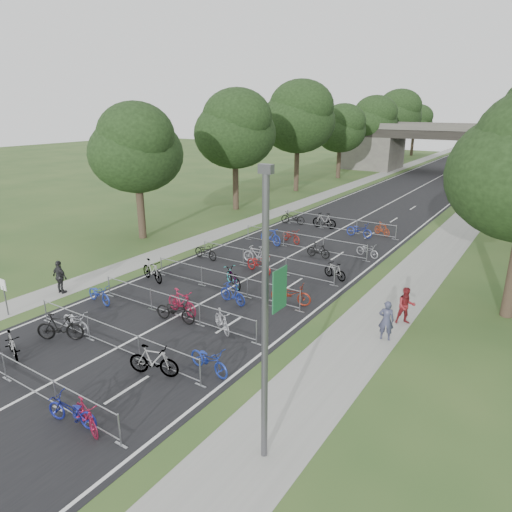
% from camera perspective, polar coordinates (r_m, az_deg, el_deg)
% --- Properties ---
extents(ground, '(200.00, 200.00, 0.00)m').
position_cam_1_polar(ground, '(18.24, -26.28, -15.17)').
color(ground, '#2E4E21').
rests_on(ground, ground).
extents(road, '(11.00, 140.00, 0.01)m').
position_cam_1_polar(road, '(59.39, 19.68, 8.03)').
color(road, black).
rests_on(road, ground).
extents(sidewalk_right, '(3.00, 140.00, 0.01)m').
position_cam_1_polar(sidewalk_right, '(58.04, 27.35, 6.84)').
color(sidewalk_right, gray).
rests_on(sidewalk_right, ground).
extents(sidewalk_left, '(2.00, 140.00, 0.01)m').
position_cam_1_polar(sidewalk_left, '(61.59, 12.87, 8.96)').
color(sidewalk_left, gray).
rests_on(sidewalk_left, ground).
extents(lane_markings, '(0.12, 140.00, 0.00)m').
position_cam_1_polar(lane_markings, '(59.39, 19.67, 8.02)').
color(lane_markings, silver).
rests_on(lane_markings, ground).
extents(overpass_bridge, '(31.00, 8.00, 7.05)m').
position_cam_1_polar(overpass_bridge, '(73.53, 23.00, 12.22)').
color(overpass_bridge, '#4F4B46').
rests_on(overpass_bridge, ground).
extents(lamppost, '(0.61, 0.65, 8.21)m').
position_cam_1_polar(lamppost, '(11.77, 1.26, -7.94)').
color(lamppost, '#4C4C51').
rests_on(lamppost, ground).
extents(park_sign, '(0.45, 0.06, 1.83)m').
position_cam_1_polar(park_sign, '(24.43, -28.98, -3.78)').
color(park_sign, '#4C4C51').
rests_on(park_sign, ground).
extents(tree_left_0, '(6.72, 6.72, 10.25)m').
position_cam_1_polar(tree_left_0, '(34.27, -14.74, 12.68)').
color(tree_left_0, '#33261C').
rests_on(tree_left_0, ground).
extents(tree_left_1, '(7.56, 7.56, 11.53)m').
position_cam_1_polar(tree_left_1, '(43.16, -2.59, 15.35)').
color(tree_left_1, '#33261C').
rests_on(tree_left_1, ground).
extents(tree_left_2, '(8.40, 8.40, 12.81)m').
position_cam_1_polar(tree_left_2, '(53.30, 5.33, 16.72)').
color(tree_left_2, '#33261C').
rests_on(tree_left_2, ground).
extents(tree_left_3, '(6.72, 6.72, 10.25)m').
position_cam_1_polar(tree_left_3, '(64.17, 10.58, 15.29)').
color(tree_left_3, '#33261C').
rests_on(tree_left_3, ground).
extents(tree_left_4, '(7.56, 7.56, 11.53)m').
position_cam_1_polar(tree_left_4, '(75.30, 14.39, 16.06)').
color(tree_left_4, '#33261C').
rests_on(tree_left_4, ground).
extents(tree_left_5, '(8.40, 8.40, 12.81)m').
position_cam_1_polar(tree_left_5, '(86.67, 17.23, 16.59)').
color(tree_left_5, '#33261C').
rests_on(tree_left_5, ground).
extents(tree_left_6, '(6.72, 6.72, 10.25)m').
position_cam_1_polar(tree_left_6, '(98.25, 19.27, 15.55)').
color(tree_left_6, '#33261C').
rests_on(tree_left_6, ground).
extents(barrier_row_0, '(9.70, 0.08, 1.10)m').
position_cam_1_polar(barrier_row_0, '(17.96, -26.53, -13.71)').
color(barrier_row_0, '#96999E').
rests_on(barrier_row_0, ground).
extents(barrier_row_1, '(9.70, 0.08, 1.10)m').
position_cam_1_polar(barrier_row_1, '(19.64, -17.46, -9.72)').
color(barrier_row_1, '#96999E').
rests_on(barrier_row_1, ground).
extents(barrier_row_2, '(9.70, 0.08, 1.10)m').
position_cam_1_polar(barrier_row_2, '(21.78, -10.16, -6.26)').
color(barrier_row_2, '#96999E').
rests_on(barrier_row_2, ground).
extents(barrier_row_3, '(9.70, 0.08, 1.10)m').
position_cam_1_polar(barrier_row_3, '(24.42, -4.05, -3.24)').
color(barrier_row_3, '#96999E').
rests_on(barrier_row_3, ground).
extents(barrier_row_4, '(9.70, 0.08, 1.10)m').
position_cam_1_polar(barrier_row_4, '(27.50, 1.01, -0.70)').
color(barrier_row_4, '#96999E').
rests_on(barrier_row_4, ground).
extents(barrier_row_5, '(9.70, 0.08, 1.10)m').
position_cam_1_polar(barrier_row_5, '(31.63, 5.89, 1.76)').
color(barrier_row_5, '#96999E').
rests_on(barrier_row_5, ground).
extents(barrier_row_6, '(9.70, 0.08, 1.10)m').
position_cam_1_polar(barrier_row_6, '(36.88, 10.26, 3.95)').
color(barrier_row_6, '#96999E').
rests_on(barrier_row_6, ground).
extents(bike_1, '(1.81, 1.05, 1.05)m').
position_cam_1_polar(bike_1, '(20.60, -28.16, -9.85)').
color(bike_1, '#96999E').
rests_on(bike_1, ground).
extents(bike_2, '(1.98, 1.02, 0.99)m').
position_cam_1_polar(bike_2, '(15.95, -22.07, -17.55)').
color(bike_2, navy).
rests_on(bike_2, ground).
extents(bike_3, '(1.78, 0.94, 1.03)m').
position_cam_1_polar(bike_3, '(15.57, -20.45, -18.21)').
color(bike_3, maroon).
rests_on(bike_3, ground).
extents(bike_4, '(2.01, 1.54, 1.21)m').
position_cam_1_polar(bike_4, '(21.15, -23.30, -8.16)').
color(bike_4, black).
rests_on(bike_4, ground).
extents(bike_5, '(1.89, 0.75, 0.97)m').
position_cam_1_polar(bike_5, '(21.69, -21.61, -7.61)').
color(bike_5, '#B9BAC2').
rests_on(bike_5, ground).
extents(bike_6, '(2.07, 1.15, 1.20)m').
position_cam_1_polar(bike_6, '(17.54, -12.68, -12.66)').
color(bike_6, '#96999E').
rests_on(bike_6, ground).
extents(bike_7, '(2.06, 0.97, 1.04)m').
position_cam_1_polar(bike_7, '(17.42, -5.89, -12.79)').
color(bike_7, navy).
rests_on(bike_7, ground).
extents(bike_8, '(1.95, 0.90, 0.99)m').
position_cam_1_polar(bike_8, '(24.29, -19.01, -4.51)').
color(bike_8, '#1D349F').
rests_on(bike_8, ground).
extents(bike_9, '(2.09, 0.86, 1.22)m').
position_cam_1_polar(bike_9, '(22.03, -9.26, -5.73)').
color(bike_9, maroon).
rests_on(bike_9, ground).
extents(bike_10, '(2.17, 1.00, 1.10)m').
position_cam_1_polar(bike_10, '(21.36, -10.04, -6.75)').
color(bike_10, black).
rests_on(bike_10, ground).
extents(bike_11, '(1.67, 1.28, 1.01)m').
position_cam_1_polar(bike_11, '(20.23, -4.27, -8.14)').
color(bike_11, '#96969D').
rests_on(bike_11, ground).
extents(bike_12, '(2.15, 1.09, 1.24)m').
position_cam_1_polar(bike_12, '(26.42, -12.85, -1.81)').
color(bike_12, '#96999E').
rests_on(bike_12, ground).
extents(bike_13, '(2.03, 1.63, 1.03)m').
position_cam_1_polar(bike_13, '(25.04, -2.87, -2.74)').
color(bike_13, '#96999E').
rests_on(bike_13, ground).
extents(bike_14, '(1.85, 0.84, 1.07)m').
position_cam_1_polar(bike_14, '(22.94, -2.94, -4.71)').
color(bike_14, navy).
rests_on(bike_14, ground).
extents(bike_15, '(2.19, 1.15, 1.10)m').
position_cam_1_polar(bike_15, '(22.92, 4.38, -4.73)').
color(bike_15, maroon).
rests_on(bike_15, ground).
extents(bike_16, '(2.04, 0.93, 1.04)m').
position_cam_1_polar(bike_16, '(29.70, -6.31, 0.59)').
color(bike_16, black).
rests_on(bike_16, ground).
extents(bike_17, '(1.90, 0.77, 1.11)m').
position_cam_1_polar(bike_17, '(28.76, 0.06, 0.19)').
color(bike_17, '#919298').
rests_on(bike_17, ground).
extents(bike_18, '(2.25, 1.33, 1.12)m').
position_cam_1_polar(bike_18, '(27.03, 0.37, -1.01)').
color(bike_18, maroon).
rests_on(bike_18, ground).
extents(bike_19, '(1.69, 0.96, 0.98)m').
position_cam_1_polar(bike_19, '(26.48, 9.85, -1.87)').
color(bike_19, '#96999E').
rests_on(bike_19, ground).
extents(bike_20, '(2.17, 1.13, 1.25)m').
position_cam_1_polar(bike_20, '(32.63, 1.82, 2.51)').
color(bike_20, '#1C319B').
rests_on(bike_20, ground).
extents(bike_21, '(2.06, 1.39, 1.02)m').
position_cam_1_polar(bike_21, '(33.20, 4.43, 2.53)').
color(bike_21, maroon).
rests_on(bike_21, ground).
extents(bike_22, '(1.64, 0.47, 0.99)m').
position_cam_1_polar(bike_22, '(30.05, 7.80, 0.69)').
color(bike_22, black).
rests_on(bike_22, ground).
extents(bike_23, '(1.78, 1.01, 0.89)m').
position_cam_1_polar(bike_23, '(30.83, 13.75, 0.68)').
color(bike_23, '#9FA0A6').
rests_on(bike_23, ground).
extents(bike_24, '(2.17, 1.04, 1.09)m').
position_cam_1_polar(bike_24, '(38.50, 4.63, 4.79)').
color(bike_24, black).
rests_on(bike_24, ground).
extents(bike_25, '(2.07, 0.58, 1.24)m').
position_cam_1_polar(bike_25, '(37.47, 8.54, 4.38)').
color(bike_25, '#96999E').
rests_on(bike_25, ground).
extents(bike_26, '(2.15, 0.91, 1.10)m').
position_cam_1_polar(bike_26, '(35.40, 12.79, 3.19)').
color(bike_26, navy).
rests_on(bike_26, ground).
extents(bike_27, '(1.68, 1.23, 1.00)m').
position_cam_1_polar(bike_27, '(36.30, 15.49, 3.26)').
color(bike_27, '#9B3516').
rests_on(bike_27, ground).
extents(pedestrian_a, '(0.73, 0.57, 1.76)m').
position_cam_1_polar(pedestrian_a, '(20.15, 15.97, -7.76)').
color(pedestrian_a, '#35374F').
rests_on(pedestrian_a, ground).
extents(pedestrian_b, '(1.06, 1.00, 1.74)m').
position_cam_1_polar(pedestrian_b, '(21.82, 18.24, -5.96)').
color(pedestrian_b, maroon).
rests_on(pedestrian_b, ground).
extents(pedestrian_c, '(1.07, 0.46, 1.81)m').
position_cam_1_polar(pedestrian_c, '(26.14, -23.30, -2.45)').
color(pedestrian_c, '#232325').
rests_on(pedestrian_c, ground).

